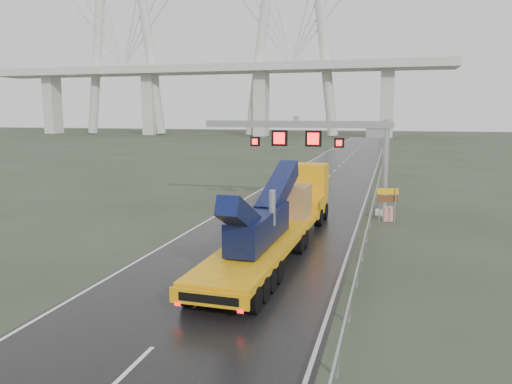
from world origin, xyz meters
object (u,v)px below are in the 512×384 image
(sign_gantry, at_px, (323,140))
(heavy_haul_truck, at_px, (285,212))
(exit_sign_pair, at_px, (388,198))
(striped_barrier, at_px, (388,214))

(sign_gantry, distance_m, heavy_haul_truck, 10.95)
(sign_gantry, xyz_separation_m, exit_sign_pair, (5.08, -3.16, -3.85))
(heavy_haul_truck, distance_m, exit_sign_pair, 9.20)
(sign_gantry, bearing_deg, striped_barrier, -26.28)
(sign_gantry, bearing_deg, exit_sign_pair, -31.88)
(heavy_haul_truck, height_order, striped_barrier, heavy_haul_truck)
(heavy_haul_truck, bearing_deg, exit_sign_pair, 51.80)
(sign_gantry, distance_m, striped_barrier, 7.66)
(heavy_haul_truck, height_order, exit_sign_pair, heavy_haul_truck)
(heavy_haul_truck, bearing_deg, striped_barrier, 53.82)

